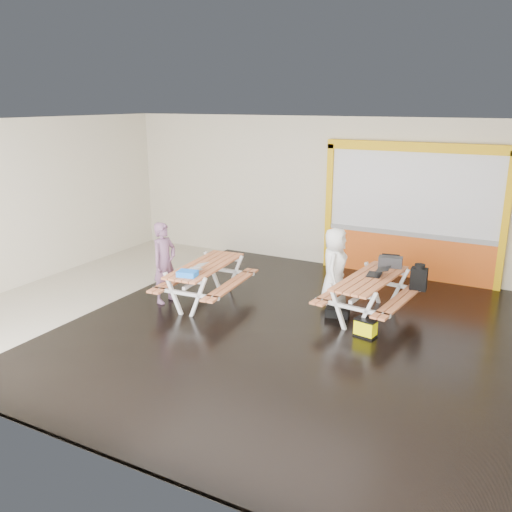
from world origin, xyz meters
The scene contains 14 objects.
room centered at (0.00, 0.00, 1.75)m, with size 10.02×8.02×3.52m.
deck centered at (1.25, 0.00, 0.03)m, with size 7.50×7.98×0.05m, color black.
kiosk centered at (2.20, 3.93, 1.44)m, with size 3.88×0.16×3.00m.
picnic_table_left centered at (-0.90, 0.51, 0.61)m, with size 1.51×2.11×0.80m.
picnic_table_right centered at (2.13, 1.26, 0.62)m, with size 1.58×2.16×0.81m.
person_left centered at (-1.60, 0.16, 0.84)m, with size 0.57×0.38×1.58m, color #6C4863.
person_right centered at (1.40, 1.39, 0.84)m, with size 0.74×0.48×1.51m, color white.
laptop_left centered at (-0.83, 0.06, 0.86)m, with size 0.42×0.38×0.16m.
laptop_right centered at (2.20, 1.41, 0.86)m, with size 0.42×0.38×0.16m.
blue_pouch centered at (-0.80, -0.23, 0.85)m, with size 0.34×0.24×0.10m, color blue.
toolbox centered at (2.28, 2.03, 0.90)m, with size 0.47×0.29×0.25m.
backpack centered at (2.85, 1.87, 0.73)m, with size 0.30×0.20×0.49m.
dark_case centered at (1.62, 1.03, 0.13)m, with size 0.42×0.31×0.16m, color black.
fluke_bag centered at (2.33, 0.40, 0.20)m, with size 0.39×0.29×0.31m.
Camera 1 is at (4.58, -7.74, 3.84)m, focal length 37.72 mm.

